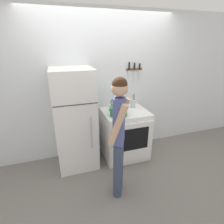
# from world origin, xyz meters

# --- Properties ---
(ground_plane) EXTENTS (14.00, 14.00, 0.00)m
(ground_plane) POSITION_xyz_m (0.00, 0.00, 0.00)
(ground_plane) COLOR slate
(wall_back) EXTENTS (10.00, 0.06, 2.55)m
(wall_back) POSITION_xyz_m (0.00, 0.03, 1.27)
(wall_back) COLOR silver
(wall_back) RESTS_ON ground_plane
(refrigerator) EXTENTS (0.64, 0.63, 1.67)m
(refrigerator) POSITION_xyz_m (-0.57, -0.30, 0.83)
(refrigerator) COLOR white
(refrigerator) RESTS_ON ground_plane
(stove_range) EXTENTS (0.79, 0.69, 0.89)m
(stove_range) POSITION_xyz_m (0.30, -0.35, 0.46)
(stove_range) COLOR white
(stove_range) RESTS_ON ground_plane
(dutch_oven_pot) EXTENTS (0.34, 0.30, 0.17)m
(dutch_oven_pot) POSITION_xyz_m (0.12, -0.45, 0.97)
(dutch_oven_pot) COLOR #237A42
(dutch_oven_pot) RESTS_ON stove_range
(tea_kettle) EXTENTS (0.22, 0.18, 0.21)m
(tea_kettle) POSITION_xyz_m (0.14, -0.19, 0.95)
(tea_kettle) COLOR silver
(tea_kettle) RESTS_ON stove_range
(utensil_jar) EXTENTS (0.09, 0.09, 0.26)m
(utensil_jar) POSITION_xyz_m (0.50, -0.19, 0.97)
(utensil_jar) COLOR silver
(utensil_jar) RESTS_ON stove_range
(person) EXTENTS (0.37, 0.41, 1.66)m
(person) POSITION_xyz_m (-0.12, -1.13, 0.95)
(person) COLOR #38425B
(person) RESTS_ON ground_plane
(wall_knife_strip) EXTENTS (0.31, 0.03, 0.36)m
(wall_knife_strip) POSITION_xyz_m (0.57, -0.02, 1.57)
(wall_knife_strip) COLOR brown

